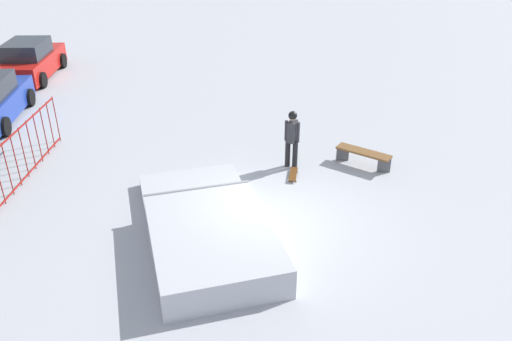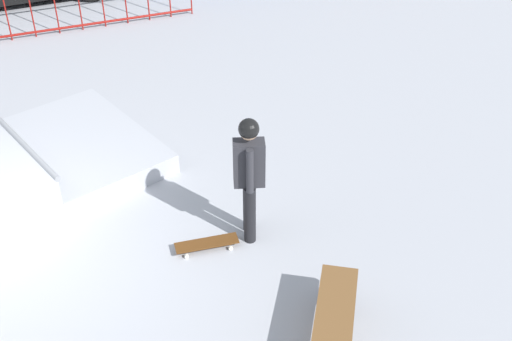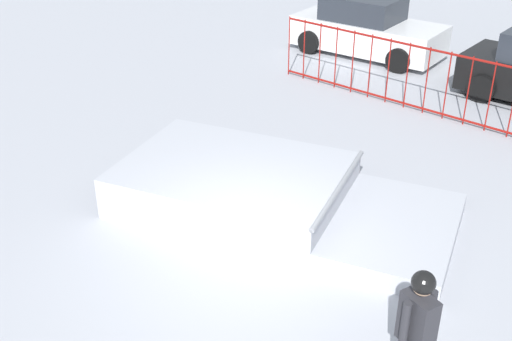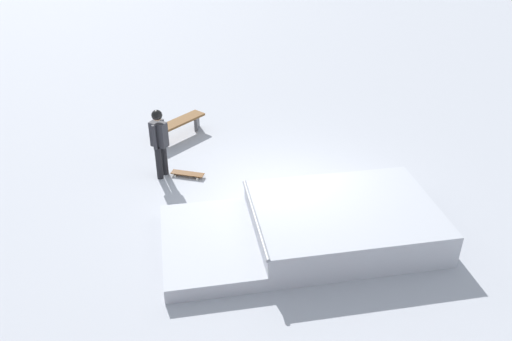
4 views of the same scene
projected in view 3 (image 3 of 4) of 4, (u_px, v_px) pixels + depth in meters
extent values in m
plane|color=#A8AAB2|center=(246.00, 276.00, 8.90)|extent=(60.00, 60.00, 0.00)
cube|color=#B0B3BB|center=(233.00, 184.00, 10.49)|extent=(4.17, 3.48, 0.70)
cube|color=#B0B3BB|center=(394.00, 230.00, 9.64)|extent=(2.44, 2.99, 0.30)
cylinder|color=gray|center=(339.00, 188.00, 9.69)|extent=(0.78, 2.52, 0.08)
cube|color=#2D2D33|center=(418.00, 320.00, 6.45)|extent=(0.43, 0.34, 0.60)
cylinder|color=#2D2D33|center=(405.00, 326.00, 6.37)|extent=(0.09, 0.09, 0.60)
cylinder|color=#2D2D33|center=(430.00, 314.00, 6.53)|extent=(0.09, 0.09, 0.60)
sphere|color=tan|center=(423.00, 285.00, 6.24)|extent=(0.22, 0.22, 0.22)
sphere|color=black|center=(424.00, 283.00, 6.22)|extent=(0.25, 0.25, 0.25)
cylinder|color=maroon|center=(463.00, 56.00, 12.94)|extent=(9.05, 0.38, 0.05)
cylinder|color=maroon|center=(453.00, 117.00, 13.58)|extent=(9.05, 0.38, 0.05)
cylinder|color=maroon|center=(289.00, 46.00, 15.91)|extent=(0.03, 0.03, 1.50)
cylinder|color=maroon|center=(304.00, 50.00, 15.63)|extent=(0.03, 0.03, 1.50)
cylinder|color=maroon|center=(320.00, 54.00, 15.35)|extent=(0.03, 0.03, 1.50)
cylinder|color=maroon|center=(336.00, 58.00, 15.07)|extent=(0.03, 0.03, 1.50)
cylinder|color=maroon|center=(353.00, 62.00, 14.80)|extent=(0.03, 0.03, 1.50)
cylinder|color=maroon|center=(370.00, 66.00, 14.52)|extent=(0.03, 0.03, 1.50)
cylinder|color=maroon|center=(388.00, 71.00, 14.24)|extent=(0.03, 0.03, 1.50)
cylinder|color=maroon|center=(407.00, 76.00, 13.97)|extent=(0.03, 0.03, 1.50)
cylinder|color=maroon|center=(426.00, 81.00, 13.69)|extent=(0.03, 0.03, 1.50)
cylinder|color=maroon|center=(447.00, 86.00, 13.41)|extent=(0.03, 0.03, 1.50)
cylinder|color=maroon|center=(468.00, 91.00, 13.14)|extent=(0.03, 0.03, 1.50)
cylinder|color=maroon|center=(490.00, 97.00, 12.86)|extent=(0.03, 0.03, 1.50)
cube|color=white|center=(368.00, 35.00, 17.44)|extent=(4.18, 1.90, 0.80)
cube|color=#262B33|center=(363.00, 8.00, 17.21)|extent=(2.07, 1.60, 0.64)
cylinder|color=black|center=(425.00, 45.00, 17.46)|extent=(0.65, 0.25, 0.64)
cylinder|color=black|center=(398.00, 60.00, 16.25)|extent=(0.65, 0.25, 0.64)
cylinder|color=black|center=(340.00, 29.00, 18.87)|extent=(0.65, 0.25, 0.64)
cylinder|color=black|center=(309.00, 42.00, 17.66)|extent=(0.65, 0.25, 0.64)
cylinder|color=black|center=(508.00, 69.00, 15.65)|extent=(0.64, 0.22, 0.64)
cylinder|color=black|center=(482.00, 88.00, 14.49)|extent=(0.64, 0.22, 0.64)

